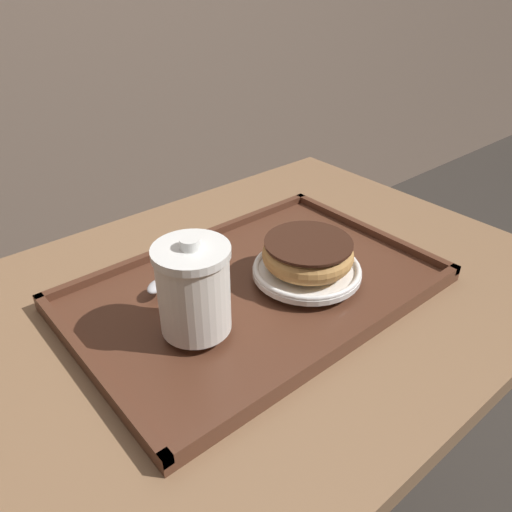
{
  "coord_description": "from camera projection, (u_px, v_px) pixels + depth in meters",
  "views": [
    {
      "loc": [
        -0.36,
        -0.45,
        1.18
      ],
      "look_at": [
        0.01,
        -0.01,
        0.82
      ],
      "focal_mm": 35.0,
      "sensor_mm": 36.0,
      "label": 1
    }
  ],
  "objects": [
    {
      "name": "plate_with_chocolate_donut",
      "position": [
        307.0,
        269.0,
        0.71
      ],
      "size": [
        0.15,
        0.15,
        0.01
      ],
      "color": "white",
      "rests_on": "serving_tray"
    },
    {
      "name": "cafe_table",
      "position": [
        248.0,
        379.0,
        0.8
      ],
      "size": [
        0.91,
        0.65,
        0.76
      ],
      "color": "#846042",
      "rests_on": "ground_plane"
    },
    {
      "name": "serving_tray",
      "position": [
        256.0,
        290.0,
        0.7
      ],
      "size": [
        0.5,
        0.33,
        0.02
      ],
      "color": "#512D1E",
      "rests_on": "cafe_table"
    },
    {
      "name": "coffee_cup_front",
      "position": [
        194.0,
        288.0,
        0.58
      ],
      "size": [
        0.09,
        0.09,
        0.12
      ],
      "color": "white",
      "rests_on": "serving_tray"
    },
    {
      "name": "donut_chocolate_glazed",
      "position": [
        308.0,
        253.0,
        0.69
      ],
      "size": [
        0.13,
        0.13,
        0.04
      ],
      "color": "tan",
      "rests_on": "plate_with_chocolate_donut"
    },
    {
      "name": "spoon",
      "position": [
        164.0,
        279.0,
        0.69
      ],
      "size": [
        0.13,
        0.08,
        0.01
      ],
      "rotation": [
        0.0,
        0.0,
        3.66
      ],
      "color": "silver",
      "rests_on": "serving_tray"
    }
  ]
}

